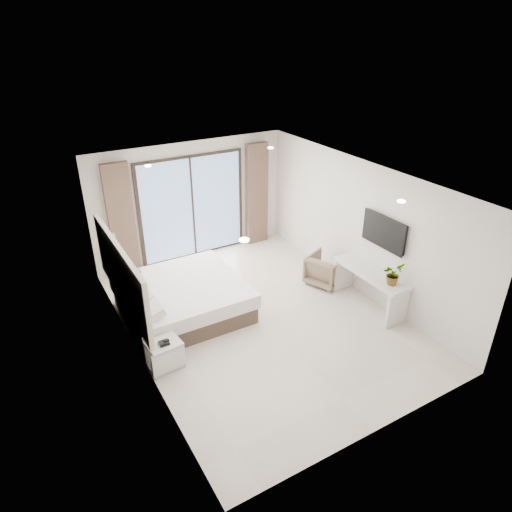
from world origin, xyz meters
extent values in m
plane|color=beige|center=(0.00, 0.00, 0.00)|extent=(6.20, 6.20, 0.00)
cube|color=silver|center=(0.00, 3.10, 1.35)|extent=(4.60, 0.02, 2.70)
cube|color=silver|center=(0.00, -3.10, 1.35)|extent=(4.60, 0.02, 2.70)
cube|color=silver|center=(-2.30, 0.00, 1.35)|extent=(0.02, 6.20, 2.70)
cube|color=silver|center=(2.30, 0.00, 1.35)|extent=(0.02, 6.20, 2.70)
cube|color=white|center=(0.00, 0.00, 2.70)|extent=(4.60, 6.20, 0.02)
cube|color=silver|center=(-2.25, 0.89, 1.15)|extent=(0.08, 3.00, 1.20)
cube|color=black|center=(2.25, -0.69, 1.55)|extent=(0.06, 1.00, 0.58)
cube|color=black|center=(2.21, -0.69, 1.55)|extent=(0.02, 1.04, 0.62)
cube|color=black|center=(0.00, 3.07, 1.20)|extent=(2.56, 0.04, 2.42)
cube|color=#85A5D5|center=(0.00, 3.04, 1.20)|extent=(2.40, 0.01, 2.30)
cube|color=brown|center=(-1.65, 2.96, 1.25)|extent=(0.55, 0.14, 2.50)
cube|color=brown|center=(1.65, 2.96, 1.25)|extent=(0.55, 0.14, 2.50)
cylinder|color=white|center=(-1.30, -1.80, 2.68)|extent=(0.12, 0.12, 0.02)
cylinder|color=white|center=(1.30, -1.80, 2.68)|extent=(0.12, 0.12, 0.02)
cylinder|color=white|center=(-1.30, 1.80, 2.68)|extent=(0.12, 0.12, 0.02)
cylinder|color=white|center=(1.30, 1.80, 2.68)|extent=(0.12, 0.12, 0.02)
cube|color=brown|center=(-1.18, 0.89, 0.17)|extent=(2.13, 2.03, 0.34)
cube|color=white|center=(-1.18, 0.89, 0.48)|extent=(2.22, 2.11, 0.28)
cube|color=silver|center=(-1.95, 0.20, 0.69)|extent=(0.28, 0.43, 0.14)
cube|color=silver|center=(-1.95, 0.66, 0.69)|extent=(0.28, 0.43, 0.14)
cube|color=silver|center=(-1.95, 1.13, 0.69)|extent=(0.28, 0.43, 0.14)
cube|color=silver|center=(-1.95, 1.58, 0.69)|extent=(0.28, 0.43, 0.14)
cube|color=silver|center=(-2.02, -0.39, 0.45)|extent=(0.56, 0.47, 0.05)
cube|color=silver|center=(-2.02, -0.39, 0.03)|extent=(0.56, 0.47, 0.05)
cube|color=silver|center=(-2.02, -0.58, 0.24)|extent=(0.52, 0.10, 0.43)
cube|color=silver|center=(-2.02, -0.20, 0.24)|extent=(0.52, 0.10, 0.43)
cube|color=black|center=(-2.02, -0.45, 0.51)|extent=(0.16, 0.13, 0.05)
cube|color=silver|center=(2.04, -0.69, 0.74)|extent=(0.52, 1.66, 0.06)
cube|color=silver|center=(2.04, -1.44, 0.35)|extent=(0.50, 0.06, 0.71)
cube|color=silver|center=(2.04, 0.06, 0.35)|extent=(0.50, 0.06, 0.71)
imported|color=#33662D|center=(2.04, -1.21, 0.93)|extent=(0.47, 0.50, 0.31)
imported|color=#896D59|center=(1.85, 0.42, 0.36)|extent=(0.87, 0.89, 0.71)
camera|label=1|loc=(-3.64, -6.12, 5.01)|focal=32.00mm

